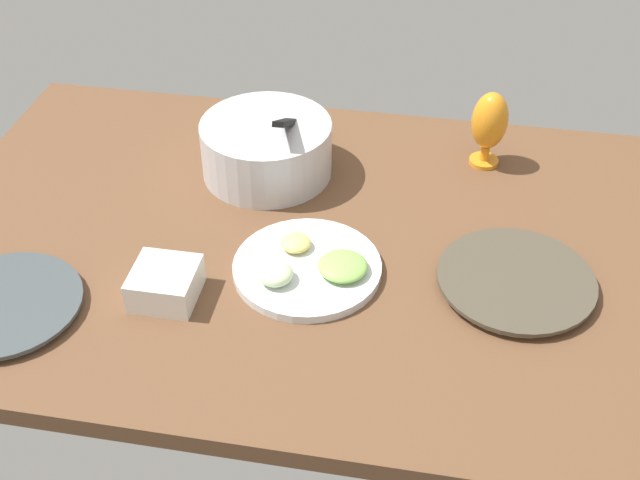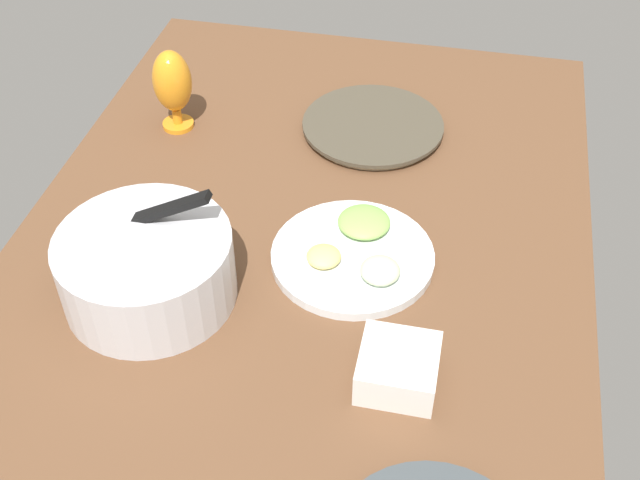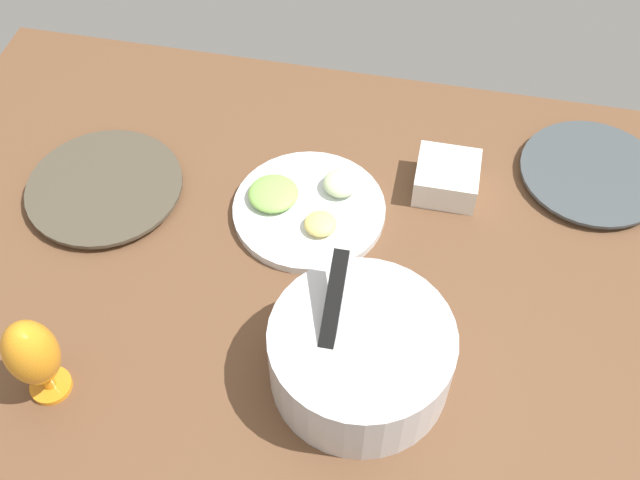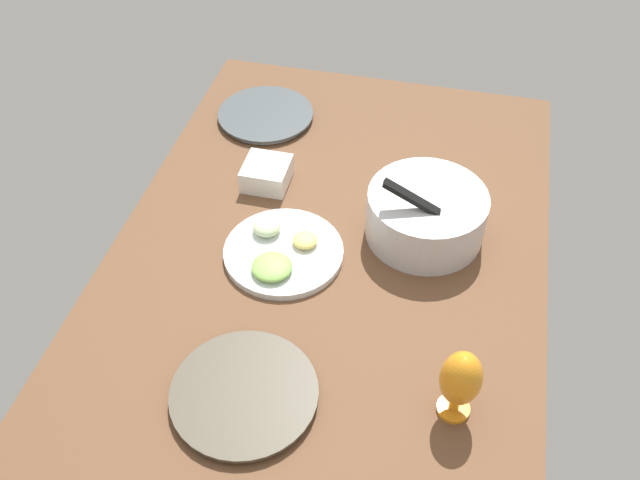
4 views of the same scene
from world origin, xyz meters
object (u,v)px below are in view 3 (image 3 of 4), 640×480
Objects in this scene: mixing_bowl at (361,354)px; fruit_platter at (308,206)px; square_bowl_white at (447,176)px; dinner_plate_right at (105,188)px; hurricane_glass_orange at (33,355)px; dinner_plate_left at (592,174)px.

mixing_bowl is 36.03cm from fruit_platter.
mixing_bowl reaches higher than square_bowl_white.
dinner_plate_right is at bearing -27.76° from mixing_bowl.
square_bowl_white reaches higher than fruit_platter.
square_bowl_white is at bearing -136.03° from hurricane_glass_orange.
dinner_plate_right is 62.28cm from mixing_bowl.
dinner_plate_left is at bearing -159.48° from fruit_platter.
dinner_plate_left is 107.27cm from hurricane_glass_orange.
dinner_plate_right is 1.04× the size of fruit_platter.
dinner_plate_left is at bearing -162.67° from square_bowl_white.
hurricane_glass_orange is at bearing 53.72° from fruit_platter.
dinner_plate_right is 2.54× the size of square_bowl_white.
mixing_bowl reaches higher than dinner_plate_right.
mixing_bowl reaches higher than hurricane_glass_orange.
fruit_platter is at bearing -64.29° from mixing_bowl.
dinner_plate_left is 0.98× the size of mixing_bowl.
dinner_plate_left is 64.24cm from mixing_bowl.
dinner_plate_right is at bearing 12.52° from square_bowl_white.
mixing_bowl reaches higher than dinner_plate_left.
dinner_plate_right is 1.04× the size of mixing_bowl.
square_bowl_white is at bearing -102.34° from mixing_bowl.
square_bowl_white reaches higher than dinner_plate_left.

